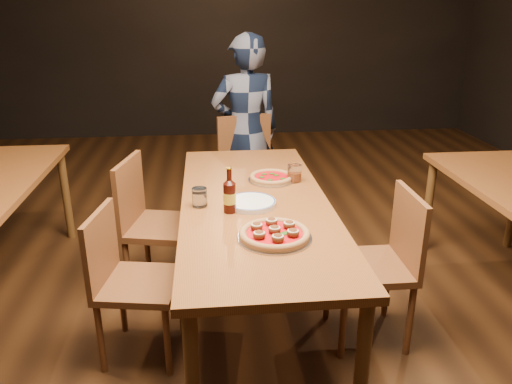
{
  "coord_description": "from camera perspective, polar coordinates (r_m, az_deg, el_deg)",
  "views": [
    {
      "loc": [
        -0.25,
        -2.52,
        1.76
      ],
      "look_at": [
        0.0,
        -0.05,
        0.82
      ],
      "focal_mm": 35.0,
      "sensor_mm": 36.0,
      "label": 1
    }
  ],
  "objects": [
    {
      "name": "diner",
      "position": [
        4.12,
        -1.19,
        6.97
      ],
      "size": [
        0.62,
        0.46,
        1.56
      ],
      "primitive_type": "imported",
      "rotation": [
        0.0,
        0.0,
        3.3
      ],
      "color": "black",
      "rests_on": "ground"
    },
    {
      "name": "chair_main_sw",
      "position": [
        3.17,
        -10.54,
        -3.79
      ],
      "size": [
        0.52,
        0.52,
        0.93
      ],
      "primitive_type": null,
      "rotation": [
        0.0,
        0.0,
        1.35
      ],
      "color": "brown",
      "rests_on": "ground"
    },
    {
      "name": "amber_glass",
      "position": [
        3.01,
        4.42,
        2.18
      ],
      "size": [
        0.08,
        0.08,
        0.11
      ],
      "primitive_type": "cylinder",
      "color": "#8D3A10",
      "rests_on": "table_main"
    },
    {
      "name": "water_glass",
      "position": [
        2.65,
        -6.47,
        -0.59
      ],
      "size": [
        0.08,
        0.08,
        0.1
      ],
      "primitive_type": "cylinder",
      "color": "white",
      "rests_on": "table_main"
    },
    {
      "name": "table_main",
      "position": [
        2.75,
        -0.11,
        -2.39
      ],
      "size": [
        0.8,
        2.0,
        0.75
      ],
      "color": "brown",
      "rests_on": "ground"
    },
    {
      "name": "ground",
      "position": [
        3.08,
        -0.1,
        -14.07
      ],
      "size": [
        9.0,
        9.0,
        0.0
      ],
      "primitive_type": "plane",
      "color": "black"
    },
    {
      "name": "chair_end",
      "position": [
        3.98,
        -0.37,
        1.99
      ],
      "size": [
        0.54,
        0.54,
        0.96
      ],
      "primitive_type": null,
      "rotation": [
        0.0,
        0.0,
        0.24
      ],
      "color": "brown",
      "rests_on": "ground"
    },
    {
      "name": "plate_stack",
      "position": [
        2.66,
        -0.58,
        -1.26
      ],
      "size": [
        0.27,
        0.27,
        0.03
      ],
      "primitive_type": "cylinder",
      "color": "white",
      "rests_on": "table_main"
    },
    {
      "name": "chair_main_nw",
      "position": [
        2.66,
        -13.14,
        -10.06
      ],
      "size": [
        0.46,
        0.46,
        0.85
      ],
      "primitive_type": null,
      "rotation": [
        0.0,
        0.0,
        1.4
      ],
      "color": "brown",
      "rests_on": "ground"
    },
    {
      "name": "pizza_margherita",
      "position": [
        3.03,
        1.76,
        1.66
      ],
      "size": [
        0.28,
        0.28,
        0.04
      ],
      "rotation": [
        0.0,
        0.0,
        0.29
      ],
      "color": "#B7B7BF",
      "rests_on": "table_main"
    },
    {
      "name": "pizza_meatball",
      "position": [
        2.29,
        2.13,
        -4.78
      ],
      "size": [
        0.35,
        0.35,
        0.06
      ],
      "rotation": [
        0.0,
        0.0,
        0.29
      ],
      "color": "#B7B7BF",
      "rests_on": "table_main"
    },
    {
      "name": "beer_bottle",
      "position": [
        2.55,
        -3.03,
        -0.55
      ],
      "size": [
        0.07,
        0.07,
        0.23
      ],
      "rotation": [
        0.0,
        0.0,
        -0.1
      ],
      "color": "black",
      "rests_on": "table_main"
    },
    {
      "name": "chair_main_e",
      "position": [
        2.77,
        12.88,
        -8.15
      ],
      "size": [
        0.42,
        0.42,
        0.89
      ],
      "primitive_type": null,
      "rotation": [
        0.0,
        0.0,
        -1.58
      ],
      "color": "brown",
      "rests_on": "ground"
    }
  ]
}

